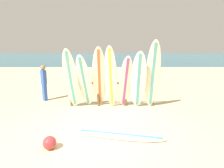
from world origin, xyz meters
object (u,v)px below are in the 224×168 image
Objects in this scene: beachgoer_standing at (44,81)px; surfboard_leaning_center_right at (125,83)px; surfboard_lying_on_sand at (120,135)px; surfboard_leaning_right at (138,81)px; surfboard_leaning_far_left at (71,79)px; surfboard_leaning_center at (111,78)px; surfboard_leaning_far_right at (153,75)px; surfboard_leaning_center_left at (99,78)px; surfboard_rack at (112,89)px; beach_ball at (50,143)px; surfboard_leaning_left at (85,82)px; small_boat_offshore at (101,59)px.

surfboard_leaning_center_right is at bearing -18.19° from beachgoer_standing.
surfboard_leaning_center_right reaches higher than surfboard_lying_on_sand.
surfboard_leaning_far_left is at bearing 178.14° from surfboard_leaning_right.
surfboard_leaning_far_right is (1.56, 0.11, 0.10)m from surfboard_leaning_center.
surfboard_leaning_center is at bearing -176.06° from surfboard_leaning_far_right.
surfboard_leaning_far_left is at bearing -179.99° from surfboard_leaning_far_right.
beachgoer_standing is (-4.49, 1.13, -0.43)m from surfboard_leaning_far_right.
surfboard_leaning_center_left is 0.91× the size of surfboard_leaning_far_right.
surfboard_rack reaches higher than beach_ball.
surfboard_leaning_center_right is (1.53, -0.02, -0.02)m from surfboard_leaning_left.
surfboard_leaning_right is 0.85× the size of surfboard_leaning_far_right.
surfboard_leaning_far_left is at bearing 179.77° from surfboard_leaning_center_right.
surfboard_leaning_right is at bearing -8.72° from surfboard_leaning_center_right.
beachgoer_standing is at bearing 155.87° from surfboard_leaning_center_left.
surfboard_leaning_left is at bearing 81.60° from beach_ball.
surfboard_leaning_center_right is (0.98, -0.02, -0.16)m from surfboard_leaning_center_left.
surfboard_leaning_left is 2.76m from surfboard_lying_on_sand.
surfboard_lying_on_sand is 0.76× the size of small_boat_offshore.
surfboard_rack reaches higher than small_boat_offshore.
surfboard_leaning_center is (0.44, -0.12, 0.02)m from surfboard_leaning_center_left.
surfboard_leaning_left is 1.01m from surfboard_leaning_center.
surfboard_leaning_center_left is at bearing 106.58° from surfboard_lying_on_sand.
surfboard_leaning_right is 2.53m from surfboard_lying_on_sand.
surfboard_leaning_center_right is at bearing -1.37° from surfboard_leaning_center_left.
surfboard_leaning_right is 1.40× the size of beachgoer_standing.
small_boat_offshore is (-3.01, 30.22, -0.85)m from surfboard_leaning_right.
surfboard_leaning_left is 0.57m from surfboard_leaning_center_left.
surfboard_leaning_center_right reaches higher than small_boat_offshore.
surfboard_leaning_center is at bearing -22.93° from beachgoer_standing.
surfboard_leaning_far_right reaches higher than surfboard_leaning_center.
surfboard_leaning_center_right is (0.54, 0.10, -0.17)m from surfboard_leaning_center.
surfboard_leaning_center_right is (2.03, -0.01, -0.12)m from surfboard_leaning_far_left.
surfboard_leaning_right is (0.48, -0.07, 0.08)m from surfboard_leaning_center_right.
surfboard_leaning_far_right is 4.26m from beach_ball.
surfboard_leaning_center reaches higher than surfboard_leaning_center_left.
surfboard_rack reaches higher than surfboard_lying_on_sand.
surfboard_lying_on_sand is 4.70m from beachgoer_standing.
surfboard_leaning_center_right reaches higher than beach_ball.
surfboard_leaning_far_left is (-1.53, -0.34, 0.46)m from surfboard_rack.
surfboard_leaning_far_right is at bearing -0.43° from surfboard_leaning_center_left.
beach_ball is at bearing -160.06° from surfboard_lying_on_sand.
surfboard_lying_on_sand is (1.22, -2.26, -1.01)m from surfboard_leaning_left.
surfboard_leaning_far_left is 0.97× the size of surfboard_leaning_center_left.
beachgoer_standing is at bearing 165.84° from surfboard_leaning_far_right.
small_boat_offshore is at bearing 93.94° from surfboard_lying_on_sand.
small_boat_offshore is at bearing 94.81° from surfboard_leaning_center_right.
surfboard_leaning_center_left reaches higher than beach_ball.
surfboard_rack is 1.64m from surfboard_leaning_far_left.
surfboard_leaning_left reaches higher than surfboard_lying_on_sand.
small_boat_offshore is at bearing 95.69° from surfboard_leaning_right.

